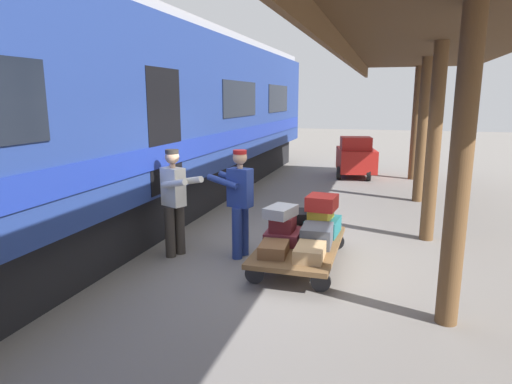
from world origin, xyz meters
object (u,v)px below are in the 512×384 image
Objects in this scene: suitcase_slate_roller at (317,235)px; suitcase_gray_aluminum at (281,212)px; baggage_tug at (356,158)px; suitcase_burgundy_valise at (284,236)px; suitcase_tan_vintage at (310,252)px; suitcase_black_hardshell at (293,216)px; luggage_cart at (300,246)px; suitcase_red_plastic at (322,203)px; suitcase_cream_canvas at (292,226)px; porter_in_overalls at (239,200)px; porter_by_door at (175,199)px; suitcase_maroon_trunk at (283,224)px; train_car at (87,123)px; suitcase_brown_leather at (274,249)px; suitcase_yellow_case at (321,214)px; suitcase_teal_softside at (323,226)px.

suitcase_slate_roller is 1.11× the size of suitcase_gray_aluminum.
suitcase_gray_aluminum is 8.07m from baggage_tug.
suitcase_tan_vintage is at bearing 130.34° from suitcase_burgundy_valise.
suitcase_slate_roller is 1.22× the size of suitcase_black_hardshell.
suitcase_red_plastic is (-0.24, -0.53, 0.57)m from luggage_cart.
suitcase_gray_aluminum is at bearing 84.67° from suitcase_black_hardshell.
suitcase_tan_vintage is 1.14× the size of suitcase_gray_aluminum.
porter_in_overalls is (0.74, 0.51, 0.50)m from suitcase_cream_canvas.
porter_by_door reaches higher than suitcase_slate_roller.
suitcase_maroon_trunk reaches higher than suitcase_cream_canvas.
luggage_cart is at bearing 65.83° from suitcase_red_plastic.
suitcase_slate_roller is at bearing 90.30° from baggage_tug.
train_car is 4.03m from suitcase_brown_leather.
suitcase_burgundy_valise is 0.34× the size of porter_in_overalls.
baggage_tug is (0.01, -7.43, -0.04)m from suitcase_yellow_case.
suitcase_cream_canvas is 0.53m from suitcase_yellow_case.
baggage_tug reaches higher than suitcase_brown_leather.
porter_in_overalls reaches higher than suitcase_brown_leather.
suitcase_tan_vintage is 0.35× the size of porter_by_door.
porter_by_door is at bearing 14.41° from porter_in_overalls.
luggage_cart is 0.32m from suitcase_slate_roller.
suitcase_black_hardshell reaches higher than suitcase_teal_softside.
suitcase_tan_vintage is at bearing 180.00° from suitcase_brown_leather.
luggage_cart is at bearing -113.01° from suitcase_brown_leather.
porter_by_door is at bearing 4.29° from suitcase_slate_roller.
suitcase_teal_softside is 1.37× the size of suitcase_yellow_case.
suitcase_yellow_case is 0.27× the size of porter_in_overalls.
suitcase_gray_aluminum reaches higher than suitcase_burgundy_valise.
train_car is at bearing -5.20° from suitcase_maroon_trunk.
suitcase_gray_aluminum reaches higher than suitcase_yellow_case.
suitcase_maroon_trunk is (0.01, 0.03, 0.20)m from suitcase_burgundy_valise.
porter_in_overalls is 8.00m from baggage_tug.
suitcase_red_plastic is (-0.50, -0.56, 0.23)m from suitcase_maroon_trunk.
luggage_cart is 5.78× the size of suitcase_maroon_trunk.
porter_by_door reaches higher than suitcase_gray_aluminum.
suitcase_cream_canvas is 1.03m from porter_in_overalls.
suitcase_tan_vintage is 1.21m from suitcase_red_plastic.
baggage_tug is (-0.46, -8.59, 0.21)m from suitcase_brown_leather.
suitcase_brown_leather is at bearing 66.99° from luggage_cart.
baggage_tug is at bearing -89.70° from suitcase_slate_roller.
suitcase_slate_roller is 0.34× the size of porter_by_door.
suitcase_brown_leather is 0.95× the size of suitcase_gray_aluminum.
suitcase_black_hardshell is at bearing -147.65° from porter_in_overalls.
suitcase_gray_aluminum is at bearing 86.44° from baggage_tug.
train_car is at bearing 3.37° from suitcase_red_plastic.
suitcase_brown_leather is 1.31× the size of suitcase_maroon_trunk.
suitcase_black_hardshell reaches higher than suitcase_burgundy_valise.
luggage_cart is at bearing -175.17° from porter_by_door.
suitcase_slate_roller is 0.60m from suitcase_teal_softside.
luggage_cart is at bearing 113.01° from suitcase_cream_canvas.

